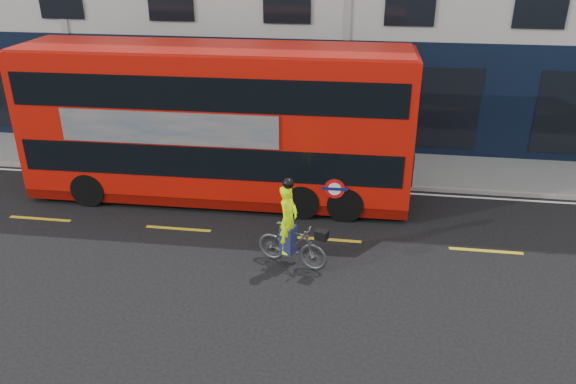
# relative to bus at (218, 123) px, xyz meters

# --- Properties ---
(ground) EXTENTS (120.00, 120.00, 0.00)m
(ground) POSITION_rel_bus_xyz_m (3.37, -3.74, -2.29)
(ground) COLOR black
(ground) RESTS_ON ground
(pavement) EXTENTS (60.00, 3.00, 0.12)m
(pavement) POSITION_rel_bus_xyz_m (3.37, 2.76, -2.23)
(pavement) COLOR gray
(pavement) RESTS_ON ground
(kerb) EXTENTS (60.00, 0.12, 0.13)m
(kerb) POSITION_rel_bus_xyz_m (3.37, 1.26, -2.22)
(kerb) COLOR gray
(kerb) RESTS_ON ground
(road_edge_line) EXTENTS (58.00, 0.10, 0.01)m
(road_edge_line) POSITION_rel_bus_xyz_m (3.37, 0.96, -2.28)
(road_edge_line) COLOR silver
(road_edge_line) RESTS_ON ground
(lane_dashes) EXTENTS (58.00, 0.12, 0.01)m
(lane_dashes) POSITION_rel_bus_xyz_m (3.37, -2.24, -2.28)
(lane_dashes) COLOR gold
(lane_dashes) RESTS_ON ground
(bus) EXTENTS (11.12, 2.71, 4.46)m
(bus) POSITION_rel_bus_xyz_m (0.00, 0.00, 0.00)
(bus) COLOR red
(bus) RESTS_ON ground
(cyclist) EXTENTS (1.86, 1.04, 2.23)m
(cyclist) POSITION_rel_bus_xyz_m (2.62, -3.55, -1.54)
(cyclist) COLOR #45474A
(cyclist) RESTS_ON ground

